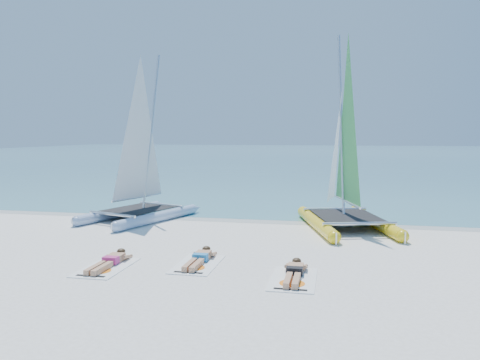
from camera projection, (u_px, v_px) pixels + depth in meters
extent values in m
plane|color=white|center=(221.00, 257.00, 12.31)|extent=(140.00, 140.00, 0.00)
cube|color=#7AC9CC|center=(317.00, 154.00, 73.72)|extent=(140.00, 115.00, 0.01)
cube|color=beige|center=(256.00, 220.00, 17.67)|extent=(140.00, 1.40, 0.01)
cylinder|color=#A3B8D6|center=(121.00, 212.00, 18.19)|extent=(1.76, 4.16, 0.38)
cone|color=#A3B8D6|center=(160.00, 205.00, 20.20)|extent=(0.52, 0.63, 0.36)
cylinder|color=#A3B8D6|center=(158.00, 217.00, 17.22)|extent=(1.76, 4.16, 0.38)
cone|color=#A3B8D6|center=(196.00, 208.00, 19.23)|extent=(0.52, 0.63, 0.36)
cube|color=black|center=(139.00, 209.00, 17.68)|extent=(2.51, 2.82, 0.03)
cylinder|color=silver|center=(151.00, 131.00, 18.04)|extent=(0.45, 1.09, 5.89)
cylinder|color=yellow|center=(316.00, 223.00, 16.03)|extent=(1.63, 4.55, 0.41)
cone|color=yellow|center=(302.00, 211.00, 18.55)|extent=(0.53, 0.67, 0.39)
cylinder|color=yellow|center=(375.00, 222.00, 16.17)|extent=(1.63, 4.55, 0.41)
cone|color=yellow|center=(352.00, 210.00, 18.69)|extent=(0.53, 0.67, 0.39)
cube|color=black|center=(346.00, 215.00, 16.08)|extent=(2.59, 2.97, 0.03)
cylinder|color=silver|center=(341.00, 123.00, 16.58)|extent=(0.42, 1.19, 6.35)
cube|color=white|center=(106.00, 267.00, 11.35)|extent=(1.00, 1.85, 0.02)
cube|color=tan|center=(114.00, 258.00, 11.76)|extent=(0.36, 0.55, 0.17)
cube|color=#C82F7D|center=(111.00, 260.00, 11.57)|extent=(0.37, 0.22, 0.17)
cube|color=tan|center=(99.00, 268.00, 10.98)|extent=(0.31, 0.85, 0.13)
sphere|color=tan|center=(121.00, 253.00, 12.12)|extent=(0.21, 0.21, 0.21)
ellipsoid|color=#332212|center=(121.00, 251.00, 12.12)|extent=(0.22, 0.24, 0.15)
cube|color=white|center=(198.00, 264.00, 11.62)|extent=(1.00, 1.85, 0.02)
cube|color=tan|center=(202.00, 255.00, 12.03)|extent=(0.36, 0.55, 0.17)
cube|color=#2481C1|center=(200.00, 257.00, 11.83)|extent=(0.37, 0.22, 0.17)
cube|color=tan|center=(193.00, 265.00, 11.25)|extent=(0.31, 0.85, 0.13)
sphere|color=tan|center=(206.00, 250.00, 12.38)|extent=(0.21, 0.21, 0.21)
ellipsoid|color=#332212|center=(206.00, 249.00, 12.39)|extent=(0.22, 0.24, 0.15)
cube|color=white|center=(294.00, 279.00, 10.43)|extent=(1.00, 1.85, 0.02)
cube|color=tan|center=(295.00, 269.00, 10.84)|extent=(0.36, 0.55, 0.17)
cube|color=black|center=(294.00, 271.00, 10.65)|extent=(0.37, 0.22, 0.17)
cube|color=tan|center=(292.00, 281.00, 10.07)|extent=(0.31, 0.85, 0.13)
sphere|color=tan|center=(297.00, 263.00, 11.20)|extent=(0.21, 0.21, 0.21)
ellipsoid|color=#332212|center=(297.00, 261.00, 11.21)|extent=(0.22, 0.24, 0.15)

